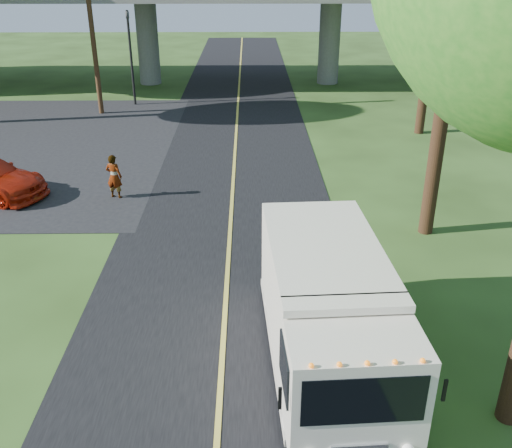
{
  "coord_description": "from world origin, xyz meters",
  "views": [
    {
      "loc": [
        0.6,
        -7.16,
        8.0
      ],
      "look_at": [
        0.79,
        6.28,
        1.6
      ],
      "focal_mm": 40.0,
      "sensor_mm": 36.0,
      "label": 1
    }
  ],
  "objects_px": {
    "traffic_signal": "(130,48)",
    "pedestrian": "(114,177)",
    "step_van": "(328,311)",
    "utility_pole": "(92,26)"
  },
  "relations": [
    {
      "from": "traffic_signal",
      "to": "pedestrian",
      "type": "xyz_separation_m",
      "value": [
        1.81,
        -14.06,
        -2.39
      ]
    },
    {
      "from": "step_van",
      "to": "pedestrian",
      "type": "distance_m",
      "value": 11.41
    },
    {
      "from": "traffic_signal",
      "to": "step_van",
      "type": "bearing_deg",
      "value": -70.76
    },
    {
      "from": "traffic_signal",
      "to": "pedestrian",
      "type": "bearing_deg",
      "value": -82.68
    },
    {
      "from": "step_van",
      "to": "traffic_signal",
      "type": "bearing_deg",
      "value": 106.11
    },
    {
      "from": "pedestrian",
      "to": "traffic_signal",
      "type": "bearing_deg",
      "value": -66.53
    },
    {
      "from": "utility_pole",
      "to": "pedestrian",
      "type": "height_order",
      "value": "utility_pole"
    },
    {
      "from": "utility_pole",
      "to": "step_van",
      "type": "relative_size",
      "value": 1.41
    },
    {
      "from": "utility_pole",
      "to": "pedestrian",
      "type": "bearing_deg",
      "value": -74.67
    },
    {
      "from": "traffic_signal",
      "to": "utility_pole",
      "type": "height_order",
      "value": "utility_pole"
    }
  ]
}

